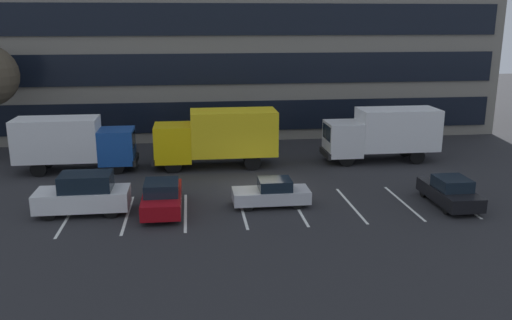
# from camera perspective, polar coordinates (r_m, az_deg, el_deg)

# --- Properties ---
(ground_plane) EXTENTS (120.00, 120.00, 0.00)m
(ground_plane) POSITION_cam_1_polar(r_m,az_deg,el_deg) (30.19, 0.55, -3.05)
(ground_plane) COLOR #262628
(office_building) EXTENTS (41.86, 11.43, 18.00)m
(office_building) POSITION_cam_1_polar(r_m,az_deg,el_deg) (46.61, -2.42, 14.44)
(office_building) COLOR slate
(office_building) RESTS_ON ground_plane
(lot_markings) EXTENTS (19.74, 5.40, 0.01)m
(lot_markings) POSITION_cam_1_polar(r_m,az_deg,el_deg) (27.10, 1.47, -5.15)
(lot_markings) COLOR silver
(lot_markings) RESTS_ON ground_plane
(box_truck_white) EXTENTS (7.55, 2.50, 3.50)m
(box_truck_white) POSITION_cam_1_polar(r_m,az_deg,el_deg) (36.61, 13.33, 2.90)
(box_truck_white) COLOR white
(box_truck_white) RESTS_ON ground_plane
(box_truck_blue) EXTENTS (7.26, 2.40, 3.36)m
(box_truck_blue) POSITION_cam_1_polar(r_m,az_deg,el_deg) (35.05, -18.82, 1.87)
(box_truck_blue) COLOR #194799
(box_truck_blue) RESTS_ON ground_plane
(box_truck_yellow_all) EXTENTS (7.85, 2.60, 3.64)m
(box_truck_yellow_all) POSITION_cam_1_polar(r_m,az_deg,el_deg) (34.25, -4.04, 2.60)
(box_truck_yellow_all) COLOR yellow
(box_truck_yellow_all) RESTS_ON ground_plane
(sedan_silver) EXTENTS (3.88, 1.62, 1.39)m
(sedan_silver) POSITION_cam_1_polar(r_m,az_deg,el_deg) (27.34, 1.69, -3.52)
(sedan_silver) COLOR silver
(sedan_silver) RESTS_ON ground_plane
(sedan_maroon) EXTENTS (1.86, 4.44, 1.59)m
(sedan_maroon) POSITION_cam_1_polar(r_m,az_deg,el_deg) (26.88, -9.91, -3.86)
(sedan_maroon) COLOR maroon
(sedan_maroon) RESTS_ON ground_plane
(suv_white) EXTENTS (4.44, 1.88, 2.01)m
(suv_white) POSITION_cam_1_polar(r_m,az_deg,el_deg) (27.46, -17.78, -3.47)
(suv_white) COLOR white
(suv_white) RESTS_ON ground_plane
(sedan_black) EXTENTS (1.74, 4.17, 1.49)m
(sedan_black) POSITION_cam_1_polar(r_m,az_deg,el_deg) (29.11, 19.85, -3.18)
(sedan_black) COLOR black
(sedan_black) RESTS_ON ground_plane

